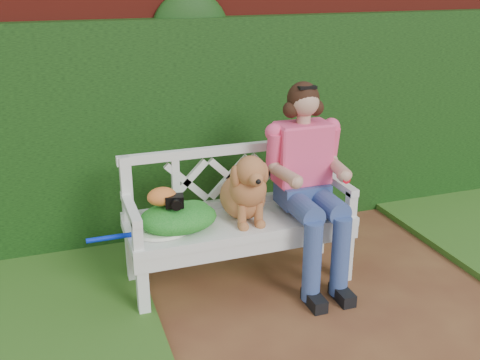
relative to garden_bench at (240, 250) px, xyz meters
name	(u,v)px	position (x,y,z in m)	size (l,w,h in m)	color
ground	(361,336)	(0.47, -0.82, -0.24)	(60.00, 60.00, 0.00)	#5A2D1C
brick_wall	(250,90)	(0.47, 1.08, 0.86)	(10.00, 0.30, 2.20)	maroon
ivy_hedge	(260,126)	(0.47, 0.86, 0.61)	(10.00, 0.18, 1.70)	#215716
garden_bench	(240,250)	(0.00, 0.00, 0.00)	(1.58, 0.60, 0.48)	white
seated_woman	(304,187)	(0.45, -0.02, 0.41)	(0.55, 0.73, 1.30)	#FF2B35
dog	(244,185)	(0.02, -0.02, 0.48)	(0.32, 0.43, 0.48)	brown
tennis_racket	(157,231)	(-0.56, -0.04, 0.26)	(0.67, 0.28, 0.03)	white
green_bag	(178,217)	(-0.42, -0.03, 0.32)	(0.49, 0.38, 0.17)	#1C902E
camera_item	(174,201)	(-0.45, -0.05, 0.45)	(0.11, 0.08, 0.08)	black
baseball_glove	(162,197)	(-0.51, -0.01, 0.47)	(0.19, 0.14, 0.12)	orange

